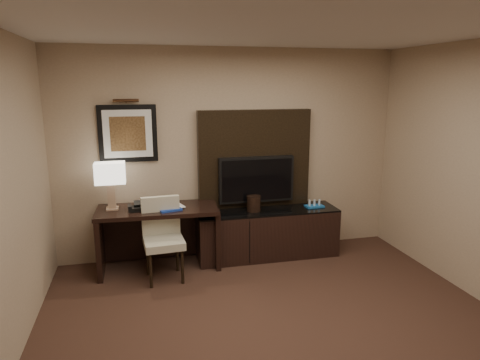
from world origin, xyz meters
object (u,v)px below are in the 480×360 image
object	(u,v)px
desk	(159,238)
desk_phone	(137,207)
tv	(256,179)
table_lamp	(111,187)
minibar_tray	(314,204)
credenza	(267,233)
ice_bucket	(254,204)
desk_chair	(164,242)

from	to	relation	value
desk	desk_phone	world-z (taller)	desk_phone
tv	table_lamp	world-z (taller)	table_lamp
desk_phone	table_lamp	bearing A→B (deg)	152.81
table_lamp	minibar_tray	xyz separation A→B (m)	(2.59, -0.04, -0.37)
credenza	table_lamp	bearing A→B (deg)	179.90
minibar_tray	ice_bucket	bearing A→B (deg)	179.02
desk	desk_phone	xyz separation A→B (m)	(-0.25, -0.05, 0.43)
credenza	minibar_tray	world-z (taller)	minibar_tray
desk	table_lamp	world-z (taller)	table_lamp
desk	ice_bucket	bearing A→B (deg)	4.83
desk	tv	size ratio (longest dim) A/B	1.45
credenza	desk	bearing A→B (deg)	-177.34
desk	desk_phone	bearing A→B (deg)	-164.95
credenza	desk_chair	xyz separation A→B (m)	(-1.37, -0.39, 0.15)
table_lamp	minibar_tray	bearing A→B (deg)	-0.99
tv	desk_phone	distance (m)	1.57
tv	minibar_tray	world-z (taller)	tv
desk_phone	desk_chair	bearing A→B (deg)	-47.77
desk_chair	tv	bearing A→B (deg)	19.08
desk	tv	xyz separation A→B (m)	(1.30, 0.19, 0.63)
desk	desk_chair	world-z (taller)	desk_chair
desk	table_lamp	bearing A→B (deg)	174.71
table_lamp	minibar_tray	world-z (taller)	table_lamp
table_lamp	credenza	bearing A→B (deg)	-0.73
ice_bucket	minibar_tray	bearing A→B (deg)	-0.98
desk_chair	desk_phone	xyz separation A→B (m)	(-0.29, 0.29, 0.36)
desk	credenza	bearing A→B (deg)	4.78
ice_bucket	desk_phone	bearing A→B (deg)	-176.20
ice_bucket	desk	bearing A→B (deg)	-177.93
desk	credenza	size ratio (longest dim) A/B	0.78
credenza	desk_chair	size ratio (longest dim) A/B	1.99
desk_phone	ice_bucket	size ratio (longest dim) A/B	0.93
tv	table_lamp	distance (m)	1.83
ice_bucket	minibar_tray	size ratio (longest dim) A/B	0.83
desk	credenza	xyz separation A→B (m)	(1.41, 0.05, -0.07)
credenza	desk_chair	distance (m)	1.43
desk_chair	table_lamp	distance (m)	0.91
tv	minibar_tray	xyz separation A→B (m)	(0.76, -0.16, -0.34)
credenza	table_lamp	distance (m)	2.07
desk_phone	credenza	bearing A→B (deg)	0.75
desk	desk_chair	xyz separation A→B (m)	(0.04, -0.34, 0.08)
table_lamp	tv	bearing A→B (deg)	3.62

